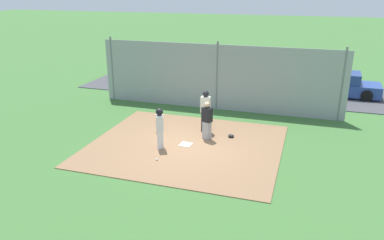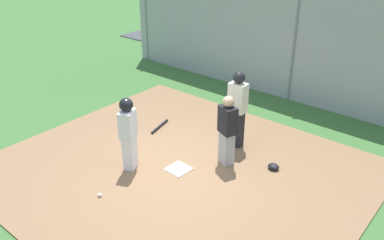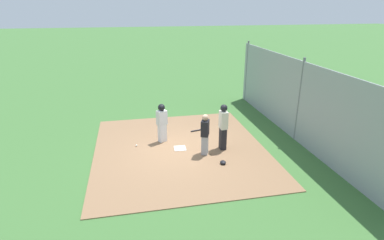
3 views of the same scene
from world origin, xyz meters
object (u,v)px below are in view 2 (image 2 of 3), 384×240
object	(u,v)px
home_plate	(179,169)
catcher_mask	(274,167)
umpire	(237,108)
baseball	(100,195)
baseball_bat	(160,126)
catcher	(227,130)
parked_car_dark	(217,22)
runner	(128,130)

from	to	relation	value
home_plate	catcher_mask	size ratio (longest dim) A/B	1.83
umpire	baseball	xyz separation A→B (m)	(0.85, 3.22, -0.90)
umpire	catcher_mask	bearing A→B (deg)	73.56
baseball_bat	baseball	size ratio (longest dim) A/B	10.36
home_plate	catcher	size ratio (longest dim) A/B	0.29
umpire	baseball	bearing A→B (deg)	-15.42
baseball_bat	baseball	distance (m)	2.93
parked_car_dark	catcher	bearing A→B (deg)	-46.17
catcher_mask	umpire	bearing A→B (deg)	-15.86
baseball_bat	runner	bearing A→B (deg)	-169.39
home_plate	umpire	distance (m)	1.87
catcher	umpire	size ratio (longest dim) A/B	0.87
catcher	catcher_mask	xyz separation A→B (m)	(-0.90, -0.43, -0.73)
runner	catcher_mask	size ratio (longest dim) A/B	6.54
home_plate	parked_car_dark	bearing A→B (deg)	-57.67
home_plate	baseball_bat	xyz separation A→B (m)	(1.60, -1.11, 0.02)
home_plate	catcher	xyz separation A→B (m)	(-0.61, -0.83, 0.78)
runner	home_plate	bearing A→B (deg)	9.72
home_plate	catcher_mask	world-z (taller)	catcher_mask
home_plate	runner	world-z (taller)	runner
catcher_mask	baseball	size ratio (longest dim) A/B	3.24
umpire	catcher_mask	xyz separation A→B (m)	(-1.18, 0.33, -0.87)
catcher_mask	parked_car_dark	xyz separation A→B (m)	(7.25, -7.81, 0.52)
catcher	baseball_bat	xyz separation A→B (m)	(2.21, -0.28, -0.76)
catcher	runner	xyz separation A→B (m)	(1.43, 1.40, 0.09)
home_plate	catcher	distance (m)	1.29
catcher_mask	parked_car_dark	distance (m)	10.67
baseball_bat	catcher_mask	world-z (taller)	catcher_mask
catcher	baseball	xyz separation A→B (m)	(1.13, 2.45, -0.76)
runner	baseball	bearing A→B (deg)	-99.79
runner	baseball	world-z (taller)	runner
umpire	baseball_bat	size ratio (longest dim) A/B	2.31
catcher	parked_car_dark	size ratio (longest dim) A/B	0.35
umpire	runner	world-z (taller)	umpire
catcher	umpire	world-z (taller)	umpire
catcher	runner	world-z (taller)	runner
parked_car_dark	umpire	bearing A→B (deg)	-44.71
catcher	parked_car_dark	world-z (taller)	catcher
catcher	parked_car_dark	distance (m)	10.41
catcher_mask	catcher	bearing A→B (deg)	25.75
catcher	baseball	distance (m)	2.81
runner	parked_car_dark	bearing A→B (deg)	91.72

